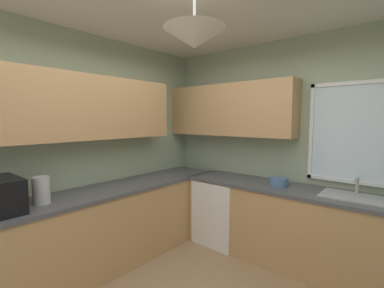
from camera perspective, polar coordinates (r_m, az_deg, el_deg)
room_shell at (r=2.48m, az=1.55°, el=7.51°), size 3.54×3.80×2.72m
counter_run_left at (r=3.24m, az=-19.93°, el=-17.18°), size 0.65×3.41×0.90m
counter_run_back at (r=3.39m, az=20.91°, el=-16.18°), size 2.63×0.65×0.90m
dishwasher at (r=3.77m, az=6.52°, el=-14.03°), size 0.60×0.60×0.85m
kettle at (r=2.83m, az=-29.72°, el=-8.66°), size 0.15×0.15×0.25m
sink_assembly at (r=3.13m, az=31.54°, el=-9.64°), size 0.59×0.40×0.19m
bowl at (r=3.31m, az=18.17°, el=-7.71°), size 0.22×0.22×0.09m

